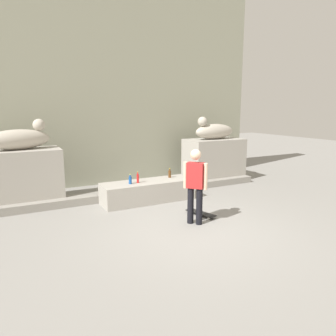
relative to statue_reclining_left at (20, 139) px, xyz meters
name	(u,v)px	position (x,y,z in m)	size (l,w,h in m)	color
ground_plane	(192,229)	(3.04, -3.53, -1.76)	(40.00, 40.00, 0.00)	gray
facade_wall	(113,84)	(3.04, 1.58, 1.57)	(10.56, 0.60, 6.66)	gray
pedestal_left	(22,178)	(-0.04, -0.01, -1.02)	(2.00, 1.11, 1.48)	#A39E93
pedestal_right	(214,160)	(6.11, -0.01, -1.02)	(2.00, 1.11, 1.48)	#A39E93
statue_reclining_left	(20,139)	(0.00, 0.00, 0.00)	(1.69, 0.94, 0.78)	#B7AE9E
statue_reclining_right	(214,131)	(6.08, -0.01, 0.00)	(1.65, 0.73, 0.78)	#B7AE9E
ledge_block	(148,191)	(3.04, -1.23, -1.48)	(2.55, 0.84, 0.56)	#A39E93
skater	(195,183)	(3.27, -3.28, -0.84)	(0.39, 0.43, 1.67)	black
skateboard	(201,213)	(3.67, -2.91, -1.70)	(0.43, 0.82, 0.08)	black
bottle_blue	(130,180)	(2.51, -1.29, -1.09)	(0.08, 0.08, 0.26)	#194C99
bottle_red	(138,178)	(2.73, -1.27, -1.08)	(0.06, 0.06, 0.30)	red
bottle_brown	(170,174)	(3.79, -1.09, -1.09)	(0.08, 0.08, 0.27)	#593314
stair_step	(139,192)	(3.04, -0.58, -1.66)	(8.15, 0.50, 0.21)	gray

